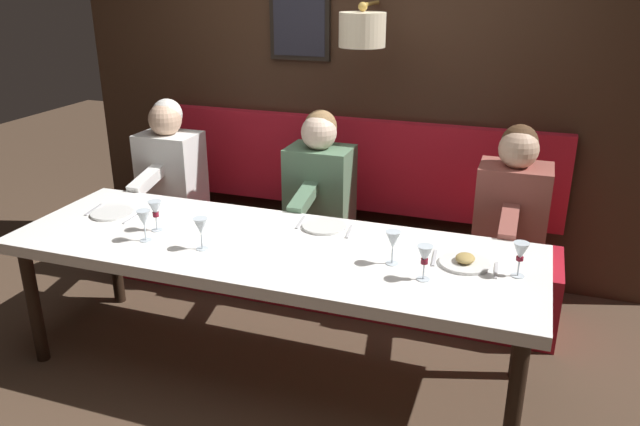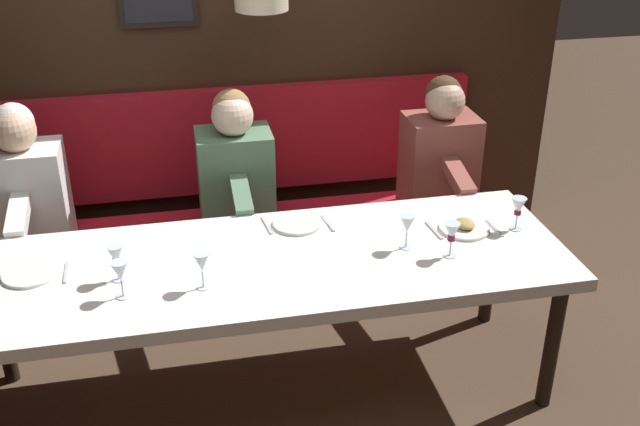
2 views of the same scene
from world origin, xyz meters
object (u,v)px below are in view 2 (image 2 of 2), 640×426
at_px(diner_near, 235,167).
at_px(diner_middle, 25,184).
at_px(wine_glass_2, 202,263).
at_px(wine_glass_4, 116,256).
at_px(dining_table, 267,271).
at_px(wine_glass_0, 452,233).
at_px(wine_glass_5, 407,225).
at_px(diner_nearest, 440,150).
at_px(wine_glass_1, 120,272).
at_px(wine_glass_3, 518,207).

height_order(diner_near, diner_middle, same).
xyz_separation_m(diner_middle, wine_glass_2, (-1.05, -0.84, 0.04)).
bearing_deg(wine_glass_4, wine_glass_2, -111.20).
xyz_separation_m(dining_table, wine_glass_0, (-0.13, -0.80, 0.18)).
bearing_deg(diner_near, wine_glass_5, -143.14).
relative_size(diner_nearest, diner_middle, 1.00).
bearing_deg(wine_glass_1, diner_near, -28.34).
bearing_deg(wine_glass_5, wine_glass_3, -83.76).
bearing_deg(wine_glass_2, diner_nearest, -53.31).
xyz_separation_m(diner_middle, wine_glass_1, (-1.06, -0.51, 0.04)).
relative_size(diner_near, diner_middle, 1.00).
bearing_deg(wine_glass_2, wine_glass_1, 90.44).
bearing_deg(wine_glass_3, wine_glass_5, 96.24).
height_order(diner_nearest, diner_middle, same).
bearing_deg(diner_near, wine_glass_3, -124.16).
relative_size(diner_nearest, wine_glass_2, 4.82).
xyz_separation_m(wine_glass_0, wine_glass_3, (0.17, -0.40, 0.00)).
bearing_deg(wine_glass_3, wine_glass_0, 113.71).
height_order(diner_nearest, wine_glass_3, diner_nearest).
xyz_separation_m(diner_near, diner_middle, (0.00, 1.08, 0.00)).
bearing_deg(wine_glass_4, diner_nearest, -62.41).
distance_m(wine_glass_0, wine_glass_3, 0.43).
relative_size(diner_middle, wine_glass_1, 4.82).
relative_size(wine_glass_2, wine_glass_5, 1.00).
relative_size(diner_near, wine_glass_1, 4.82).
relative_size(dining_table, diner_nearest, 3.41).
distance_m(dining_table, wine_glass_4, 0.66).
relative_size(wine_glass_0, wine_glass_2, 1.00).
relative_size(diner_nearest, wine_glass_0, 4.82).
relative_size(wine_glass_1, wine_glass_2, 1.00).
height_order(diner_nearest, wine_glass_2, diner_nearest).
distance_m(diner_near, wine_glass_2, 1.08).
height_order(diner_nearest, wine_glass_1, diner_nearest).
height_order(dining_table, wine_glass_1, wine_glass_1).
height_order(diner_middle, wine_glass_0, diner_middle).
bearing_deg(wine_glass_4, dining_table, -86.68).
bearing_deg(dining_table, diner_middle, 51.91).
distance_m(diner_near, diner_middle, 1.08).
height_order(diner_middle, wine_glass_2, diner_middle).
height_order(wine_glass_1, wine_glass_4, same).
relative_size(diner_near, wine_glass_4, 4.82).
bearing_deg(wine_glass_0, wine_glass_1, 91.55).
bearing_deg(diner_near, diner_nearest, -90.00).
bearing_deg(wine_glass_4, diner_middle, 28.08).
bearing_deg(dining_table, wine_glass_4, 93.32).
distance_m(wine_glass_3, wine_glass_5, 0.57).
bearing_deg(wine_glass_3, dining_table, 91.86).
bearing_deg(wine_glass_3, wine_glass_1, 96.68).
distance_m(wine_glass_0, wine_glass_1, 1.42).
relative_size(dining_table, wine_glass_3, 16.45).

